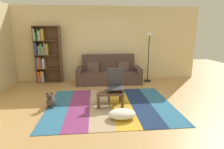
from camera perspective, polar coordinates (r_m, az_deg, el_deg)
ground_plane at (r=4.64m, az=1.17°, el=-9.38°), size 14.00×14.00×0.00m
back_wall at (r=6.83m, az=-1.29°, el=9.67°), size 6.80×0.10×2.70m
rug at (r=4.57m, az=-0.49°, el=-9.68°), size 3.08×2.47×0.01m
couch at (r=6.46m, az=-1.06°, el=0.34°), size 2.26×0.80×1.00m
bookshelf at (r=6.83m, az=-20.55°, el=5.99°), size 0.90×0.28×2.00m
coffee_table at (r=4.46m, az=-0.69°, el=-6.38°), size 0.66×0.44×0.35m
pouf at (r=3.88m, az=3.20°, el=-12.40°), size 0.58×0.40×0.20m
dog at (r=4.67m, az=-18.89°, el=-7.88°), size 0.22×0.35×0.40m
standing_lamp at (r=6.62m, az=11.71°, el=10.70°), size 0.32×0.32×1.81m
tv_remote at (r=4.38m, az=-0.94°, el=-5.59°), size 0.11×0.15×0.02m
folding_chair at (r=4.54m, az=1.07°, el=-2.73°), size 0.40×0.40×0.90m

